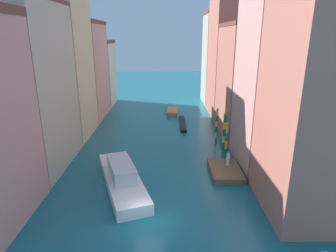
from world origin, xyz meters
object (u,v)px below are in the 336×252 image
object	(u,v)px
person_on_dock	(228,159)
gondola_black	(183,124)
motorboat_0	(172,111)
mooring_pole_2	(217,125)
vaporetto_white	(122,177)
mooring_pole_1	(224,131)
waterfront_dock	(225,171)
mooring_pole_0	(226,139)

from	to	relation	value
person_on_dock	gondola_black	world-z (taller)	person_on_dock
motorboat_0	person_on_dock	bearing A→B (deg)	-77.32
mooring_pole_2	vaporetto_white	bearing A→B (deg)	-133.54
person_on_dock	mooring_pole_2	size ratio (longest dim) A/B	0.33
motorboat_0	mooring_pole_1	bearing A→B (deg)	-71.18
waterfront_dock	motorboat_0	distance (m)	25.87
mooring_pole_1	vaporetto_white	size ratio (longest dim) A/B	0.41
mooring_pole_0	mooring_pole_1	bearing A→B (deg)	85.34
gondola_black	motorboat_0	xyz separation A→B (m)	(-1.53, 7.52, 0.17)
mooring_pole_0	motorboat_0	world-z (taller)	mooring_pole_0
waterfront_dock	person_on_dock	bearing A→B (deg)	62.66
waterfront_dock	person_on_dock	distance (m)	1.35
mooring_pole_2	gondola_black	size ratio (longest dim) A/B	0.58
waterfront_dock	mooring_pole_2	distance (m)	9.80
vaporetto_white	mooring_pole_1	bearing A→B (deg)	38.14
waterfront_dock	mooring_pole_2	world-z (taller)	mooring_pole_2
person_on_dock	vaporetto_white	bearing A→B (deg)	-164.10
vaporetto_white	motorboat_0	bearing A→B (deg)	78.50
mooring_pole_1	vaporetto_white	distance (m)	15.26
mooring_pole_0	person_on_dock	bearing A→B (deg)	-98.21
mooring_pole_0	vaporetto_white	xyz separation A→B (m)	(-11.74, -7.01, -1.38)
mooring_pole_1	vaporetto_white	world-z (taller)	mooring_pole_1
mooring_pole_1	gondola_black	bearing A→B (deg)	113.51
vaporetto_white	motorboat_0	size ratio (longest dim) A/B	2.30
vaporetto_white	motorboat_0	xyz separation A→B (m)	(5.65, 27.79, -0.51)
mooring_pole_0	motorboat_0	xyz separation A→B (m)	(-6.08, 20.78, -1.88)
mooring_pole_0	gondola_black	bearing A→B (deg)	108.94
waterfront_dock	gondola_black	world-z (taller)	waterfront_dock
vaporetto_white	gondola_black	world-z (taller)	vaporetto_white
waterfront_dock	gondola_black	xyz separation A→B (m)	(-3.62, 17.83, -0.11)
mooring_pole_0	gondola_black	xyz separation A→B (m)	(-4.55, 13.27, -2.06)
waterfront_dock	gondola_black	size ratio (longest dim) A/B	0.61
motorboat_0	mooring_pole_0	bearing A→B (deg)	-73.68
vaporetto_white	gondola_black	distance (m)	21.52
mooring_pole_1	motorboat_0	distance (m)	19.58
mooring_pole_1	mooring_pole_2	distance (m)	2.67
gondola_black	waterfront_dock	bearing A→B (deg)	-78.54
mooring_pole_0	motorboat_0	size ratio (longest dim) A/B	0.83
gondola_black	motorboat_0	world-z (taller)	motorboat_0
gondola_black	motorboat_0	size ratio (longest dim) A/B	1.59
mooring_pole_0	gondola_black	size ratio (longest dim) A/B	0.52
vaporetto_white	mooring_pole_2	bearing A→B (deg)	46.46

